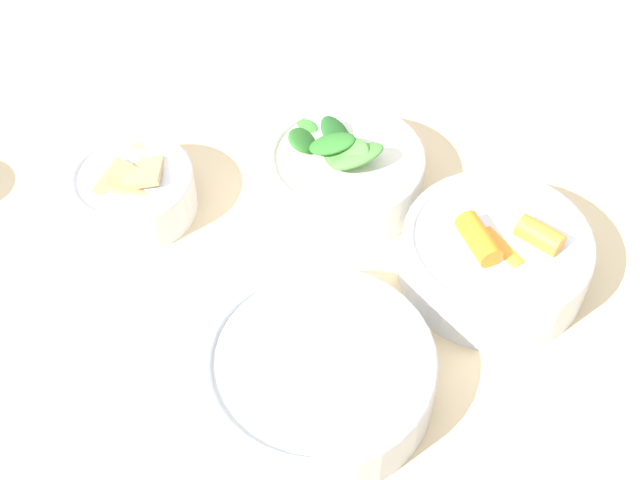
# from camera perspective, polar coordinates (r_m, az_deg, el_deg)

# --- Properties ---
(dining_table) EXTENTS (1.11, 1.02, 0.77)m
(dining_table) POSITION_cam_1_polar(r_m,az_deg,el_deg) (0.94, -1.32, -3.51)
(dining_table) COLOR beige
(dining_table) RESTS_ON ground_plane
(bowl_carrots) EXTENTS (0.17, 0.17, 0.07)m
(bowl_carrots) POSITION_cam_1_polar(r_m,az_deg,el_deg) (0.81, 11.14, -0.91)
(bowl_carrots) COLOR silver
(bowl_carrots) RESTS_ON dining_table
(bowl_greens) EXTENTS (0.15, 0.15, 0.08)m
(bowl_greens) POSITION_cam_1_polar(r_m,az_deg,el_deg) (0.86, 1.54, 4.50)
(bowl_greens) COLOR silver
(bowl_greens) RESTS_ON dining_table
(bowl_beans_hotdog) EXTENTS (0.19, 0.19, 0.05)m
(bowl_beans_hotdog) POSITION_cam_1_polar(r_m,az_deg,el_deg) (0.73, -0.05, -8.55)
(bowl_beans_hotdog) COLOR silver
(bowl_beans_hotdog) RESTS_ON dining_table
(bowl_cookies) EXTENTS (0.12, 0.12, 0.06)m
(bowl_cookies) POSITION_cam_1_polar(r_m,az_deg,el_deg) (0.87, -11.95, 3.20)
(bowl_cookies) COLOR silver
(bowl_cookies) RESTS_ON dining_table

